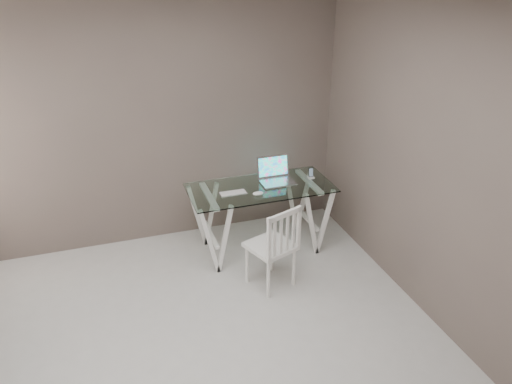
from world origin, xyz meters
TOP-DOWN VIEW (x-y plane):
  - room at (-0.06, 0.02)m, footprint 4.50×4.52m
  - desk at (0.94, 1.61)m, footprint 1.50×0.70m
  - chair at (0.84, 0.91)m, footprint 0.51×0.51m
  - laptop at (1.14, 1.72)m, footprint 0.36×0.29m
  - keyboard at (0.62, 1.56)m, footprint 0.28×0.12m
  - mouse at (0.85, 1.44)m, footprint 0.11×0.07m
  - phone_dock at (1.53, 1.66)m, footprint 0.06×0.06m

SIDE VIEW (x-z plane):
  - desk at x=0.94m, z-range 0.01..0.76m
  - chair at x=0.84m, z-range 0.04..0.92m
  - keyboard at x=0.62m, z-range 0.75..0.75m
  - mouse at x=0.85m, z-range 0.75..0.78m
  - phone_dock at x=1.53m, z-range 0.72..0.84m
  - laptop at x=1.14m, z-range 0.68..0.93m
  - room at x=-0.06m, z-range 0.36..3.07m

